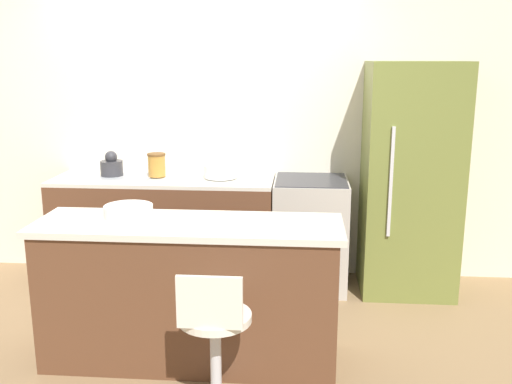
# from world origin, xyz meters

# --- Properties ---
(ground_plane) EXTENTS (14.00, 14.00, 0.00)m
(ground_plane) POSITION_xyz_m (0.00, 0.00, 0.00)
(ground_plane) COLOR #8E704C
(wall_back) EXTENTS (8.00, 0.06, 2.60)m
(wall_back) POSITION_xyz_m (0.00, 0.66, 1.30)
(wall_back) COLOR silver
(wall_back) RESTS_ON ground_plane
(back_counter) EXTENTS (1.82, 0.61, 0.91)m
(back_counter) POSITION_xyz_m (-0.27, 0.32, 0.45)
(back_counter) COLOR brown
(back_counter) RESTS_ON ground_plane
(kitchen_island) EXTENTS (1.87, 0.58, 0.91)m
(kitchen_island) POSITION_xyz_m (0.19, -0.95, 0.45)
(kitchen_island) COLOR brown
(kitchen_island) RESTS_ON ground_plane
(oven_range) EXTENTS (0.60, 0.62, 0.91)m
(oven_range) POSITION_xyz_m (0.95, 0.32, 0.46)
(oven_range) COLOR #B7B2A8
(oven_range) RESTS_ON ground_plane
(refrigerator) EXTENTS (0.73, 0.65, 1.85)m
(refrigerator) POSITION_xyz_m (1.73, 0.31, 0.92)
(refrigerator) COLOR olive
(refrigerator) RESTS_ON ground_plane
(stool_chair) EXTENTS (0.39, 0.39, 0.84)m
(stool_chair) POSITION_xyz_m (0.43, -1.51, 0.41)
(stool_chair) COLOR #B7B7BC
(stool_chair) RESTS_ON ground_plane
(kettle) EXTENTS (0.19, 0.19, 0.21)m
(kettle) POSITION_xyz_m (-0.72, 0.35, 0.99)
(kettle) COLOR #333338
(kettle) RESTS_ON back_counter
(mixing_bowl) EXTENTS (0.27, 0.27, 0.10)m
(mixing_bowl) POSITION_xyz_m (0.20, 0.35, 0.96)
(mixing_bowl) COLOR white
(mixing_bowl) RESTS_ON back_counter
(canister_jar) EXTENTS (0.15, 0.15, 0.19)m
(canister_jar) POSITION_xyz_m (-0.33, 0.35, 1.01)
(canister_jar) COLOR #B77F33
(canister_jar) RESTS_ON back_counter
(fruit_bowl) EXTENTS (0.31, 0.31, 0.07)m
(fruit_bowl) POSITION_xyz_m (-0.21, -0.84, 0.94)
(fruit_bowl) COLOR white
(fruit_bowl) RESTS_ON kitchen_island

